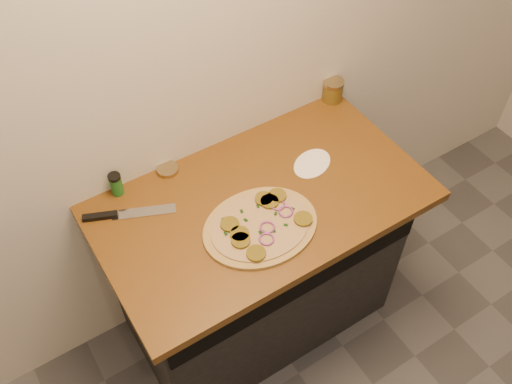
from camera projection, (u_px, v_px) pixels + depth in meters
cabinet at (256, 264)px, 2.43m from camera, size 1.10×0.60×0.86m
countertop at (261, 201)px, 2.07m from camera, size 1.20×0.70×0.04m
pizza at (261, 225)px, 1.97m from camera, size 0.42×0.42×0.03m
chefs_knife at (121, 214)px, 2.00m from camera, size 0.31×0.16×0.02m
mason_jar_lid at (168, 169)px, 2.14m from camera, size 0.10×0.10×0.02m
salsa_jar at (333, 90)px, 2.38m from camera, size 0.09×0.09×0.10m
spice_shaker at (116, 184)px, 2.04m from camera, size 0.05×0.05×0.09m
flour_spill at (312, 163)px, 2.17m from camera, size 0.22×0.22×0.00m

